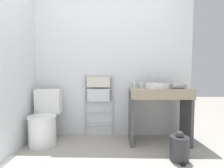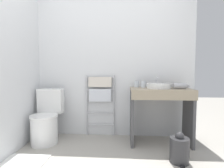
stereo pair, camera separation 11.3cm
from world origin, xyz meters
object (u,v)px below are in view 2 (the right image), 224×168
object	(u,v)px
sink_basin	(159,86)
cup_near_wall	(137,84)
trash_bin	(179,149)
toilet	(46,121)
cup_near_edge	(143,84)
towel_radiator	(100,94)
hair_dryer	(180,86)

from	to	relation	value
sink_basin	cup_near_wall	xyz separation A→B (m)	(-0.32, 0.16, 0.01)
trash_bin	sink_basin	bearing A→B (deg)	104.63
toilet	trash_bin	size ratio (longest dim) A/B	2.22
cup_near_wall	trash_bin	bearing A→B (deg)	-57.00
sink_basin	cup_near_edge	distance (m)	0.24
sink_basin	cup_near_edge	size ratio (longest dim) A/B	3.34
cup_near_edge	trash_bin	xyz separation A→B (m)	(0.36, -0.66, -0.72)
toilet	cup_near_wall	xyz separation A→B (m)	(1.38, 0.23, 0.56)
trash_bin	toilet	bearing A→B (deg)	165.60
towel_radiator	trash_bin	distance (m)	1.42
towel_radiator	sink_basin	bearing A→B (deg)	-14.33
hair_dryer	toilet	bearing A→B (deg)	-179.56
sink_basin	cup_near_edge	xyz separation A→B (m)	(-0.21, 0.11, 0.01)
sink_basin	hair_dryer	xyz separation A→B (m)	(0.29, -0.06, 0.00)
cup_near_edge	towel_radiator	bearing A→B (deg)	170.27
cup_near_wall	cup_near_edge	xyz separation A→B (m)	(0.10, -0.04, 0.00)
sink_basin	trash_bin	size ratio (longest dim) A/B	0.96
sink_basin	hair_dryer	bearing A→B (deg)	-12.15
towel_radiator	trash_bin	bearing A→B (deg)	-36.64
towel_radiator	toilet	bearing A→B (deg)	-158.56
toilet	cup_near_edge	size ratio (longest dim) A/B	7.72
towel_radiator	hair_dryer	size ratio (longest dim) A/B	4.46
towel_radiator	hair_dryer	xyz separation A→B (m)	(1.20, -0.29, 0.16)
towel_radiator	cup_near_wall	distance (m)	0.62
sink_basin	hair_dryer	world-z (taller)	hair_dryer
cup_near_edge	trash_bin	size ratio (longest dim) A/B	0.29
cup_near_edge	cup_near_wall	bearing A→B (deg)	156.45
towel_radiator	sink_basin	size ratio (longest dim) A/B	2.91
cup_near_wall	trash_bin	size ratio (longest dim) A/B	0.29
cup_near_edge	hair_dryer	xyz separation A→B (m)	(0.50, -0.18, -0.01)
towel_radiator	cup_near_edge	xyz separation A→B (m)	(0.69, -0.12, 0.17)
toilet	cup_near_edge	xyz separation A→B (m)	(1.48, 0.19, 0.56)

